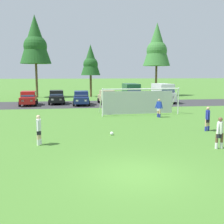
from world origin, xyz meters
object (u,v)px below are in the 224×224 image
object	(u,v)px
player_midfield_center	(208,119)
parked_car_slot_far_right	(164,96)
soccer_goal	(139,101)
player_winger_left	(39,130)
parked_car_slot_center_right	(131,93)
player_striker_near	(220,133)
player_defender_far	(159,108)
parked_car_slot_right	(163,93)
soccer_ball	(112,133)
parked_car_slot_far_left	(29,98)
parked_car_slot_center_left	(81,98)
parked_car_slot_center	(107,97)
parked_car_slot_left	(57,97)

from	to	relation	value
player_midfield_center	parked_car_slot_far_right	bearing A→B (deg)	80.33
soccer_goal	player_winger_left	bearing A→B (deg)	-127.74
parked_car_slot_center_right	parked_car_slot_far_right	xyz separation A→B (m)	(4.40, -0.35, -0.47)
player_midfield_center	player_striker_near	bearing A→B (deg)	-109.75
player_defender_far	parked_car_slot_right	bearing A→B (deg)	70.05
soccer_ball	parked_car_slot_far_left	world-z (taller)	parked_car_slot_far_left
parked_car_slot_center_left	parked_car_slot_center	bearing A→B (deg)	16.00
player_winger_left	parked_car_slot_right	bearing A→B (deg)	55.84
parked_car_slot_far_right	soccer_goal	bearing A→B (deg)	-120.01
soccer_goal	parked_car_slot_right	xyz separation A→B (m)	(5.62, 9.75, 0.05)
soccer_ball	parked_car_slot_left	bearing A→B (deg)	103.38
soccer_ball	parked_car_slot_center_right	xyz separation A→B (m)	(5.32, 19.16, 1.23)
player_winger_left	parked_car_slot_far_right	world-z (taller)	parked_car_slot_far_right
player_striker_near	parked_car_slot_left	bearing A→B (deg)	112.73
player_winger_left	parked_car_slot_center	bearing A→B (deg)	72.79
player_defender_far	parked_car_slot_center_right	world-z (taller)	parked_car_slot_center_right
parked_car_slot_right	player_winger_left	bearing A→B (deg)	-124.16
player_striker_near	parked_car_slot_center_left	distance (m)	22.01
parked_car_slot_left	parked_car_slot_right	world-z (taller)	parked_car_slot_right
soccer_goal	player_midfield_center	distance (m)	8.68
parked_car_slot_far_left	parked_car_slot_center_left	xyz separation A→B (m)	(6.41, -0.56, 0.00)
parked_car_slot_far_left	parked_car_slot_center	bearing A→B (deg)	2.35
parked_car_slot_left	parked_car_slot_center	size ratio (longest dim) A/B	0.99
player_defender_far	parked_car_slot_left	world-z (taller)	parked_car_slot_left
soccer_goal	parked_car_slot_center_right	xyz separation A→B (m)	(1.49, 10.55, 0.05)
player_striker_near	parked_car_slot_center_left	bearing A→B (deg)	107.02
player_striker_near	parked_car_slot_right	xyz separation A→B (m)	(4.40, 22.22, 0.52)
player_midfield_center	parked_car_slot_right	size ratio (longest dim) A/B	0.34
soccer_goal	player_defender_far	bearing A→B (deg)	-58.99
parked_car_slot_left	parked_car_slot_center	distance (m)	6.50
player_midfield_center	parked_car_slot_center_left	size ratio (longest dim) A/B	0.39
parked_car_slot_far_left	parked_car_slot_center_right	xyz separation A→B (m)	(13.12, 1.42, 0.47)
soccer_goal	player_midfield_center	size ratio (longest dim) A/B	4.59
parked_car_slot_center	player_midfield_center	bearing A→B (deg)	-75.36
player_defender_far	parked_car_slot_left	size ratio (longest dim) A/B	0.38
parked_car_slot_far_right	parked_car_slot_center	bearing A→B (deg)	-175.03
parked_car_slot_left	parked_car_slot_far_right	size ratio (longest dim) A/B	1.00
soccer_ball	parked_car_slot_far_right	xyz separation A→B (m)	(9.72, 18.81, 0.77)
player_defender_far	parked_car_slot_center_left	xyz separation A→B (m)	(-6.52, 10.73, 0.05)
player_midfield_center	parked_car_slot_center_right	bearing A→B (deg)	93.84
soccer_goal	parked_car_slot_far_left	distance (m)	14.79
parked_car_slot_right	soccer_goal	bearing A→B (deg)	-119.96
player_midfield_center	parked_car_slot_far_left	size ratio (longest dim) A/B	0.38
player_winger_left	parked_car_slot_center_right	size ratio (longest dim) A/B	0.34
player_defender_far	parked_car_slot_center_right	size ratio (longest dim) A/B	0.34
parked_car_slot_far_left	parked_car_slot_center_right	bearing A→B (deg)	6.19
player_winger_left	parked_car_slot_center_right	xyz separation A→B (m)	(9.56, 20.97, 0.52)
parked_car_slot_center	parked_car_slot_center_right	xyz separation A→B (m)	(3.38, 1.02, 0.47)
soccer_ball	player_defender_far	distance (m)	8.27
parked_car_slot_center_right	parked_car_slot_far_left	bearing A→B (deg)	-173.81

